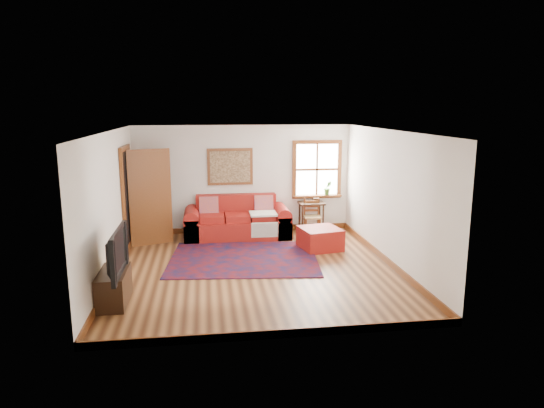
{
  "coord_description": "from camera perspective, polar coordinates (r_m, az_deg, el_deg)",
  "views": [
    {
      "loc": [
        -0.87,
        -8.41,
        2.92
      ],
      "look_at": [
        0.38,
        0.6,
        1.08
      ],
      "focal_mm": 32.0,
      "sensor_mm": 36.0,
      "label": 1
    }
  ],
  "objects": [
    {
      "name": "media_cabinet",
      "position": [
        7.75,
        -18.11,
        -9.29
      ],
      "size": [
        0.41,
        0.91,
        0.5
      ],
      "primitive_type": "cube",
      "color": "black",
      "rests_on": "ground"
    },
    {
      "name": "television",
      "position": [
        7.42,
        -18.45,
        -5.43
      ],
      "size": [
        0.15,
        1.18,
        0.68
      ],
      "primitive_type": "imported",
      "rotation": [
        0.0,
        0.0,
        1.57
      ],
      "color": "black",
      "rests_on": "media_cabinet"
    },
    {
      "name": "candle_hurricane",
      "position": [
        8.02,
        -17.41,
        -6.03
      ],
      "size": [
        0.12,
        0.12,
        0.18
      ],
      "color": "silver",
      "rests_on": "media_cabinet"
    },
    {
      "name": "ladder_back_chair",
      "position": [
        11.25,
        4.72,
        -1.33
      ],
      "size": [
        0.41,
        0.4,
        0.82
      ],
      "color": "tan",
      "rests_on": "ground"
    },
    {
      "name": "red_ottoman",
      "position": [
        10.14,
        5.67,
        -4.05
      ],
      "size": [
        0.9,
        0.9,
        0.44
      ],
      "primitive_type": "cube",
      "rotation": [
        0.0,
        0.0,
        0.19
      ],
      "color": "maroon",
      "rests_on": "ground"
    },
    {
      "name": "framed_artwork",
      "position": [
        11.23,
        -4.95,
        4.39
      ],
      "size": [
        1.05,
        0.07,
        0.85
      ],
      "color": "brown",
      "rests_on": "ground"
    },
    {
      "name": "side_table",
      "position": [
        11.39,
        4.65,
        -0.42
      ],
      "size": [
        0.59,
        0.44,
        0.71
      ],
      "color": "black",
      "rests_on": "ground"
    },
    {
      "name": "window",
      "position": [
        11.54,
        5.46,
        3.39
      ],
      "size": [
        1.18,
        0.2,
        1.38
      ],
      "color": "white",
      "rests_on": "ground"
    },
    {
      "name": "ground",
      "position": [
        8.95,
        -1.91,
        -7.61
      ],
      "size": [
        5.5,
        5.5,
        0.0
      ],
      "primitive_type": "plane",
      "color": "#4A2713",
      "rests_on": "ground"
    },
    {
      "name": "doorway",
      "position": [
        10.45,
        -15.12,
        0.84
      ],
      "size": [
        0.89,
        1.08,
        2.14
      ],
      "color": "black",
      "rests_on": "ground"
    },
    {
      "name": "red_leather_sofa",
      "position": [
        11.04,
        -4.1,
        -2.28
      ],
      "size": [
        2.36,
        0.98,
        0.92
      ],
      "color": "maroon",
      "rests_on": "ground"
    },
    {
      "name": "persian_rug",
      "position": [
        9.5,
        -3.36,
        -6.41
      ],
      "size": [
        3.03,
        2.53,
        0.02
      ],
      "primitive_type": "cube",
      "rotation": [
        0.0,
        0.0,
        -0.1
      ],
      "color": "#580C0F",
      "rests_on": "ground"
    },
    {
      "name": "room_envelope",
      "position": [
        8.57,
        -1.99,
        2.92
      ],
      "size": [
        5.04,
        5.54,
        2.52
      ],
      "color": "silver",
      "rests_on": "ground"
    }
  ]
}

